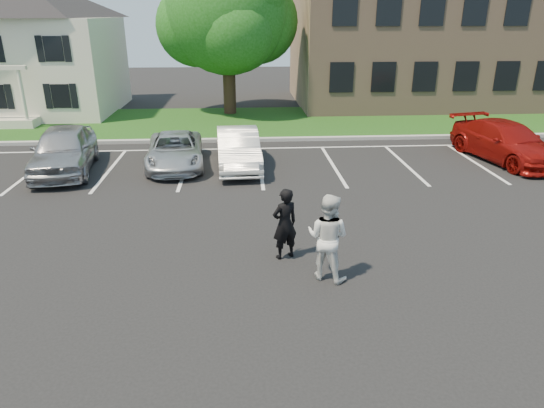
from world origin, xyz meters
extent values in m
plane|color=black|center=(0.00, 0.00, 0.00)|extent=(90.00, 90.00, 0.00)
cube|color=gray|center=(0.00, 12.00, 0.07)|extent=(40.00, 0.30, 0.15)
cube|color=#133F0B|center=(0.00, 16.00, 0.04)|extent=(44.00, 8.00, 0.08)
cube|color=silver|center=(-8.40, 8.00, 0.01)|extent=(0.12, 5.20, 0.01)
cube|color=silver|center=(-5.60, 8.00, 0.01)|extent=(0.12, 5.20, 0.01)
cube|color=silver|center=(-2.80, 8.00, 0.01)|extent=(0.12, 5.20, 0.01)
cube|color=silver|center=(0.00, 8.00, 0.01)|extent=(0.12, 5.20, 0.01)
cube|color=silver|center=(2.80, 8.00, 0.01)|extent=(0.12, 5.20, 0.01)
cube|color=silver|center=(5.60, 8.00, 0.01)|extent=(0.12, 5.20, 0.01)
cube|color=silver|center=(8.40, 8.00, 0.01)|extent=(0.12, 5.20, 0.01)
cube|color=silver|center=(1.40, 10.70, 0.01)|extent=(34.00, 0.12, 0.01)
cube|color=beige|center=(-13.00, 20.00, 2.60)|extent=(10.00, 8.00, 5.20)
cylinder|color=beige|center=(-11.30, 15.10, 1.35)|extent=(0.18, 0.18, 2.70)
cube|color=black|center=(-12.35, 15.98, 1.50)|extent=(0.32, 0.05, 1.25)
cube|color=#A07E63|center=(14.00, 22.00, 4.00)|extent=(22.00, 10.00, 8.00)
cube|color=black|center=(4.80, 16.97, 2.20)|extent=(1.30, 0.06, 1.60)
cube|color=black|center=(4.80, 16.97, 5.60)|extent=(1.30, 0.06, 1.60)
cube|color=black|center=(7.10, 16.97, 2.20)|extent=(1.30, 0.06, 1.60)
cube|color=black|center=(7.10, 16.97, 5.60)|extent=(1.30, 0.06, 1.60)
cube|color=black|center=(9.40, 16.97, 2.20)|extent=(1.30, 0.06, 1.60)
cube|color=black|center=(9.40, 16.97, 5.60)|extent=(1.30, 0.06, 1.60)
cube|color=black|center=(11.70, 16.97, 2.20)|extent=(1.30, 0.06, 1.60)
cube|color=black|center=(11.70, 16.97, 5.60)|extent=(1.30, 0.06, 1.60)
cube|color=black|center=(14.00, 16.97, 2.20)|extent=(1.30, 0.06, 1.60)
cube|color=black|center=(14.00, 16.97, 5.60)|extent=(1.30, 0.06, 1.60)
cylinder|color=black|center=(-1.29, 18.41, 1.60)|extent=(0.70, 0.70, 3.20)
sphere|color=#154F0E|center=(-1.29, 18.41, 5.50)|extent=(6.60, 6.60, 6.60)
sphere|color=#154F0E|center=(0.31, 19.11, 5.00)|extent=(4.60, 4.60, 4.60)
sphere|color=#154F0E|center=(-2.99, 18.81, 4.80)|extent=(4.40, 4.40, 4.40)
sphere|color=#154F0E|center=(-0.89, 16.91, 4.60)|extent=(4.00, 4.00, 4.00)
sphere|color=#154F0E|center=(-1.89, 20.01, 5.80)|extent=(4.20, 4.20, 4.20)
imported|color=black|center=(0.28, 0.69, 0.87)|extent=(0.75, 0.64, 1.74)
imported|color=silver|center=(1.11, -0.30, 0.97)|extent=(1.19, 1.12, 1.94)
imported|color=#A5A5A9|center=(-7.12, 7.94, 0.83)|extent=(2.63, 5.08, 1.65)
imported|color=#B4B7BD|center=(-3.19, 8.33, 0.61)|extent=(2.41, 4.58, 1.23)
imported|color=silver|center=(-0.81, 8.06, 0.72)|extent=(1.76, 4.42, 1.43)
imported|color=maroon|center=(9.65, 8.31, 0.74)|extent=(3.13, 5.45, 1.49)
camera|label=1|loc=(-0.68, -9.57, 5.43)|focal=32.00mm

